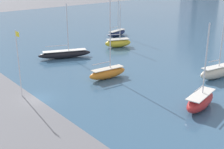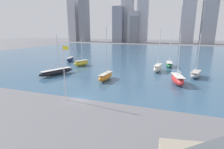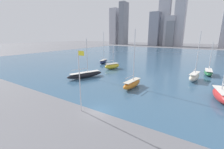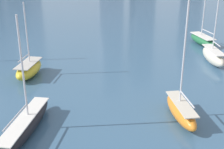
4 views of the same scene
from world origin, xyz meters
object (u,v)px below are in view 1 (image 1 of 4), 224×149
at_px(sailboat_orange, 108,73).
at_px(sailboat_navy, 117,33).
at_px(sailboat_yellow, 118,43).
at_px(sailboat_cream, 216,72).
at_px(sailboat_black, 65,54).
at_px(flag_pole, 19,61).
at_px(sailboat_red, 200,101).

relative_size(sailboat_orange, sailboat_navy, 0.99).
bearing_deg(sailboat_yellow, sailboat_orange, -22.48).
bearing_deg(sailboat_navy, sailboat_yellow, -52.39).
xyz_separation_m(sailboat_yellow, sailboat_cream, (27.06, -0.81, 0.12)).
relative_size(sailboat_yellow, sailboat_navy, 0.74).
distance_m(sailboat_black, sailboat_orange, 15.40).
bearing_deg(sailboat_navy, sailboat_orange, -56.36).
relative_size(sailboat_cream, sailboat_navy, 0.96).
distance_m(sailboat_black, sailboat_cream, 30.40).
bearing_deg(sailboat_orange, sailboat_black, -178.17).
height_order(sailboat_yellow, sailboat_navy, sailboat_navy).
xyz_separation_m(flag_pole, sailboat_black, (-13.22, 15.35, -4.55)).
xyz_separation_m(sailboat_orange, sailboat_yellow, (-15.29, 15.22, 0.01)).
distance_m(flag_pole, sailboat_cream, 32.48).
bearing_deg(sailboat_cream, sailboat_orange, -120.90).
relative_size(flag_pole, sailboat_black, 0.89).
height_order(sailboat_orange, sailboat_cream, sailboat_orange).
xyz_separation_m(sailboat_red, sailboat_yellow, (-32.58, 12.92, -0.10)).
height_order(sailboat_red, sailboat_cream, sailboat_cream).
height_order(flag_pole, sailboat_black, sailboat_black).
bearing_deg(sailboat_cream, sailboat_yellow, -173.39).
bearing_deg(sailboat_black, flag_pole, -27.47).
bearing_deg(sailboat_orange, sailboat_red, 12.14).
bearing_deg(sailboat_black, sailboat_navy, 134.68).
bearing_deg(flag_pole, sailboat_red, 41.00).
xyz_separation_m(flag_pole, sailboat_red, (19.46, 16.92, -4.28)).
distance_m(sailboat_yellow, sailboat_cream, 27.07).
distance_m(sailboat_orange, sailboat_navy, 33.55).
relative_size(flag_pole, sailboat_yellow, 1.00).
bearing_deg(sailboat_black, sailboat_orange, 19.07).
height_order(flag_pole, sailboat_red, sailboat_red).
height_order(sailboat_yellow, sailboat_cream, sailboat_cream).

